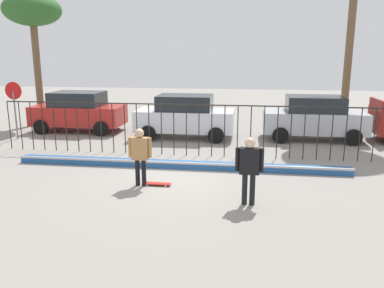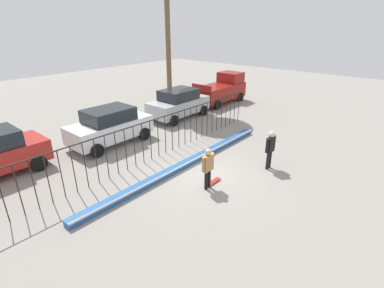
{
  "view_description": "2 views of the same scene",
  "coord_description": "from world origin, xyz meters",
  "px_view_note": "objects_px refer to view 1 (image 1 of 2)",
  "views": [
    {
      "loc": [
        2.18,
        -11.06,
        3.73
      ],
      "look_at": [
        0.46,
        1.08,
        0.85
      ],
      "focal_mm": 36.62,
      "sensor_mm": 36.0,
      "label": 1
    },
    {
      "loc": [
        -8.34,
        -6.45,
        5.9
      ],
      "look_at": [
        0.46,
        1.13,
        0.95
      ],
      "focal_mm": 26.65,
      "sensor_mm": 36.0,
      "label": 2
    }
  ],
  "objects_px": {
    "parked_car_silver": "(314,118)",
    "palm_tree_short": "(32,13)",
    "camera_operator": "(249,165)",
    "skateboard": "(157,184)",
    "stop_sign": "(14,102)",
    "parked_car_white": "(185,116)",
    "skateboarder": "(140,152)",
    "parked_car_red": "(78,111)"
  },
  "relations": [
    {
      "from": "skateboard",
      "to": "parked_car_white",
      "type": "bearing_deg",
      "value": 80.7
    },
    {
      "from": "skateboarder",
      "to": "palm_tree_short",
      "type": "height_order",
      "value": "palm_tree_short"
    },
    {
      "from": "palm_tree_short",
      "to": "parked_car_silver",
      "type": "bearing_deg",
      "value": -8.34
    },
    {
      "from": "stop_sign",
      "to": "palm_tree_short",
      "type": "distance_m",
      "value": 5.57
    },
    {
      "from": "camera_operator",
      "to": "parked_car_white",
      "type": "bearing_deg",
      "value": -7.14
    },
    {
      "from": "skateboard",
      "to": "parked_car_silver",
      "type": "bearing_deg",
      "value": 40.89
    },
    {
      "from": "parked_car_red",
      "to": "stop_sign",
      "type": "height_order",
      "value": "stop_sign"
    },
    {
      "from": "camera_operator",
      "to": "parked_car_white",
      "type": "relative_size",
      "value": 0.4
    },
    {
      "from": "skateboarder",
      "to": "camera_operator",
      "type": "distance_m",
      "value": 3.21
    },
    {
      "from": "skateboarder",
      "to": "palm_tree_short",
      "type": "xyz_separation_m",
      "value": [
        -7.92,
        8.99,
        4.66
      ]
    },
    {
      "from": "skateboard",
      "to": "skateboarder",
      "type": "bearing_deg",
      "value": 175.78
    },
    {
      "from": "skateboard",
      "to": "parked_car_red",
      "type": "distance_m",
      "value": 9.17
    },
    {
      "from": "skateboard",
      "to": "parked_car_white",
      "type": "distance_m",
      "value": 6.62
    },
    {
      "from": "camera_operator",
      "to": "palm_tree_short",
      "type": "height_order",
      "value": "palm_tree_short"
    },
    {
      "from": "skateboard",
      "to": "parked_car_silver",
      "type": "xyz_separation_m",
      "value": [
        5.37,
        6.92,
        0.91
      ]
    },
    {
      "from": "skateboarder",
      "to": "stop_sign",
      "type": "relative_size",
      "value": 0.67
    },
    {
      "from": "skateboard",
      "to": "stop_sign",
      "type": "relative_size",
      "value": 0.32
    },
    {
      "from": "parked_car_red",
      "to": "skateboard",
      "type": "bearing_deg",
      "value": -50.84
    },
    {
      "from": "camera_operator",
      "to": "parked_car_silver",
      "type": "bearing_deg",
      "value": -46.63
    },
    {
      "from": "skateboarder",
      "to": "camera_operator",
      "type": "bearing_deg",
      "value": 9.36
    },
    {
      "from": "skateboarder",
      "to": "stop_sign",
      "type": "distance_m",
      "value": 8.8
    },
    {
      "from": "parked_car_silver",
      "to": "palm_tree_short",
      "type": "height_order",
      "value": "palm_tree_short"
    },
    {
      "from": "skateboard",
      "to": "parked_car_red",
      "type": "bearing_deg",
      "value": 115.94
    },
    {
      "from": "skateboarder",
      "to": "parked_car_silver",
      "type": "xyz_separation_m",
      "value": [
        5.83,
        6.97,
        -0.03
      ]
    },
    {
      "from": "camera_operator",
      "to": "stop_sign",
      "type": "height_order",
      "value": "stop_sign"
    },
    {
      "from": "parked_car_white",
      "to": "skateboard",
      "type": "bearing_deg",
      "value": -84.97
    },
    {
      "from": "stop_sign",
      "to": "palm_tree_short",
      "type": "height_order",
      "value": "palm_tree_short"
    },
    {
      "from": "parked_car_white",
      "to": "palm_tree_short",
      "type": "relative_size",
      "value": 0.65
    },
    {
      "from": "skateboard",
      "to": "stop_sign",
      "type": "xyz_separation_m",
      "value": [
        -7.48,
        5.2,
        1.56
      ]
    },
    {
      "from": "parked_car_red",
      "to": "stop_sign",
      "type": "distance_m",
      "value": 2.92
    },
    {
      "from": "camera_operator",
      "to": "palm_tree_short",
      "type": "distance_m",
      "value": 15.54
    },
    {
      "from": "skateboarder",
      "to": "parked_car_silver",
      "type": "relative_size",
      "value": 0.39
    },
    {
      "from": "skateboard",
      "to": "camera_operator",
      "type": "height_order",
      "value": "camera_operator"
    },
    {
      "from": "palm_tree_short",
      "to": "stop_sign",
      "type": "bearing_deg",
      "value": -76.6
    },
    {
      "from": "palm_tree_short",
      "to": "skateboard",
      "type": "bearing_deg",
      "value": -46.86
    },
    {
      "from": "parked_car_red",
      "to": "parked_car_silver",
      "type": "relative_size",
      "value": 1.0
    },
    {
      "from": "parked_car_red",
      "to": "parked_car_silver",
      "type": "xyz_separation_m",
      "value": [
        10.89,
        -0.35,
        0.0
      ]
    },
    {
      "from": "skateboard",
      "to": "parked_car_silver",
      "type": "distance_m",
      "value": 8.81
    },
    {
      "from": "parked_car_silver",
      "to": "palm_tree_short",
      "type": "bearing_deg",
      "value": 169.02
    },
    {
      "from": "parked_car_red",
      "to": "palm_tree_short",
      "type": "distance_m",
      "value": 5.73
    },
    {
      "from": "parked_car_white",
      "to": "palm_tree_short",
      "type": "xyz_separation_m",
      "value": [
        -8.14,
        2.38,
        4.69
      ]
    },
    {
      "from": "camera_operator",
      "to": "parked_car_red",
      "type": "relative_size",
      "value": 0.4
    }
  ]
}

